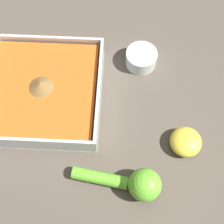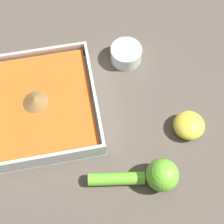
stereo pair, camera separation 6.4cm
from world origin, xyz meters
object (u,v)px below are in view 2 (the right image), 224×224
spice_bowl (126,54)px  lemon_half (189,125)px  lemon_squeezer (152,176)px  square_dish (38,107)px

spice_bowl → lemon_half: 0.22m
lemon_squeezer → lemon_half: size_ratio=2.66×
spice_bowl → lemon_squeezer: size_ratio=0.41×
lemon_squeezer → spice_bowl: bearing=96.9°
square_dish → lemon_squeezer: 0.27m
spice_bowl → square_dish: bearing=115.2°
square_dish → lemon_squeezer: bearing=-133.2°
spice_bowl → lemon_squeezer: 0.29m
square_dish → spice_bowl: (0.10, -0.21, -0.00)m
spice_bowl → lemon_squeezer: bearing=178.1°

